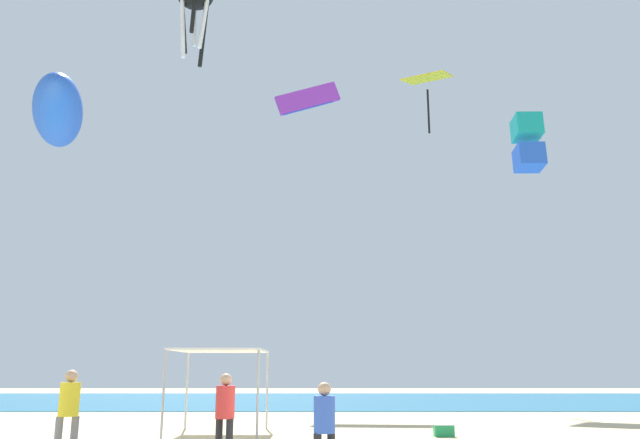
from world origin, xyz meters
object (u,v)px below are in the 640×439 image
at_px(person_near_tent, 65,405).
at_px(kite_diamond_yellow, 424,81).
at_px(person_leftmost, 222,408).
at_px(kite_box_teal, 525,143).
at_px(person_central, 321,421).
at_px(kite_inflatable_blue, 55,112).
at_px(cooler_box, 440,430).
at_px(kite_parafoil_purple, 305,99).
at_px(canopy_tent, 218,354).

xyz_separation_m(person_near_tent, kite_diamond_yellow, (13.22, 25.71, 20.56)).
bearing_deg(person_leftmost, kite_box_teal, -89.16).
height_order(person_central, kite_inflatable_blue, kite_inflatable_blue).
relative_size(person_near_tent, kite_box_teal, 0.55).
relative_size(person_central, kite_inflatable_blue, 0.19).
bearing_deg(kite_diamond_yellow, kite_box_teal, -16.76).
height_order(person_leftmost, cooler_box, person_leftmost).
relative_size(person_leftmost, person_central, 1.09).
bearing_deg(person_leftmost, kite_parafoil_purple, -57.47).
bearing_deg(person_near_tent, kite_diamond_yellow, 38.31).
height_order(person_central, cooler_box, person_central).
distance_m(kite_box_teal, kite_diamond_yellow, 9.45).
bearing_deg(kite_parafoil_purple, kite_box_teal, 157.88).
distance_m(person_near_tent, kite_parafoil_purple, 30.18).
height_order(cooler_box, kite_parafoil_purple, kite_parafoil_purple).
relative_size(cooler_box, kite_diamond_yellow, 0.12).
bearing_deg(canopy_tent, cooler_box, -7.35).
xyz_separation_m(kite_box_teal, kite_inflatable_blue, (-25.68, -6.56, -0.85)).
bearing_deg(person_near_tent, cooler_box, 0.43).
bearing_deg(kite_inflatable_blue, kite_diamond_yellow, -82.53).
bearing_deg(person_central, kite_inflatable_blue, 94.94).
relative_size(person_near_tent, kite_parafoil_purple, 0.43).
relative_size(person_central, cooler_box, 2.89).
distance_m(person_near_tent, person_central, 6.41).
bearing_deg(kite_inflatable_blue, kite_parafoil_purple, -74.51).
xyz_separation_m(person_central, kite_parafoil_purple, (-0.89, 26.37, 18.34)).
bearing_deg(kite_diamond_yellow, person_near_tent, -90.59).
relative_size(person_leftmost, cooler_box, 3.14).
xyz_separation_m(kite_parafoil_purple, kite_diamond_yellow, (8.34, 2.14, 2.35)).
bearing_deg(kite_parafoil_purple, kite_inflatable_blue, 25.78).
distance_m(person_near_tent, kite_diamond_yellow, 35.48).
bearing_deg(kite_box_teal, person_leftmost, -123.91).
height_order(person_leftmost, person_central, person_leftmost).
xyz_separation_m(person_central, cooler_box, (3.51, 7.11, -0.79)).
relative_size(person_central, kite_box_teal, 0.48).
distance_m(canopy_tent, kite_inflatable_blue, 18.17).
xyz_separation_m(person_near_tent, person_central, (5.76, -2.80, -0.13)).
bearing_deg(cooler_box, person_central, -116.28).
distance_m(person_central, kite_box_teal, 30.40).
height_order(canopy_tent, person_central, canopy_tent).
distance_m(person_central, cooler_box, 7.96).
height_order(kite_diamond_yellow, kite_inflatable_blue, kite_diamond_yellow).
bearing_deg(kite_parafoil_purple, kite_diamond_yellow, -176.61).
height_order(kite_parafoil_purple, kite_box_teal, kite_parafoil_purple).
bearing_deg(cooler_box, kite_box_teal, 61.60).
bearing_deg(kite_box_teal, kite_inflatable_blue, -164.74).
height_order(person_near_tent, kite_diamond_yellow, kite_diamond_yellow).
bearing_deg(person_central, cooler_box, 31.17).
xyz_separation_m(canopy_tent, kite_inflatable_blue, (-10.01, 9.21, 12.05)).
xyz_separation_m(person_leftmost, kite_inflatable_blue, (-10.98, 14.56, 13.36)).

